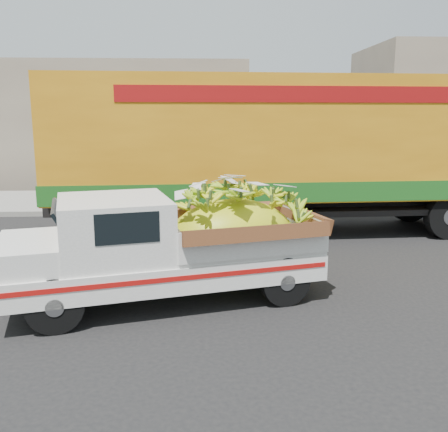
{
  "coord_description": "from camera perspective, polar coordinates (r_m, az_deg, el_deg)",
  "views": [
    {
      "loc": [
        -0.91,
        -8.06,
        2.91
      ],
      "look_at": [
        -0.5,
        0.45,
        1.18
      ],
      "focal_mm": 40.0,
      "sensor_mm": 36.0,
      "label": 1
    }
  ],
  "objects": [
    {
      "name": "ground",
      "position": [
        8.62,
        3.51,
        -8.29
      ],
      "size": [
        100.0,
        100.0,
        0.0
      ],
      "primitive_type": "plane",
      "color": "black",
      "rests_on": "ground"
    },
    {
      "name": "curb",
      "position": [
        14.93,
        0.79,
        0.53
      ],
      "size": [
        60.0,
        0.25,
        0.15
      ],
      "primitive_type": "cube",
      "color": "gray",
      "rests_on": "ground"
    },
    {
      "name": "building_left",
      "position": [
        23.72,
        -20.46,
        9.78
      ],
      "size": [
        18.0,
        6.0,
        5.0
      ],
      "primitive_type": "cube",
      "color": "gray",
      "rests_on": "ground"
    },
    {
      "name": "semi_trailer",
      "position": [
        12.44,
        8.37,
        7.72
      ],
      "size": [
        12.04,
        3.16,
        3.8
      ],
      "rotation": [
        0.0,
        0.0,
        0.05
      ],
      "color": "black",
      "rests_on": "ground"
    },
    {
      "name": "sidewalk",
      "position": [
        16.99,
        0.35,
        1.86
      ],
      "size": [
        60.0,
        4.0,
        0.14
      ],
      "primitive_type": "cube",
      "color": "gray",
      "rests_on": "ground"
    },
    {
      "name": "pickup_truck",
      "position": [
        7.96,
        -4.19,
        -3.12
      ],
      "size": [
        5.12,
        2.92,
        1.69
      ],
      "rotation": [
        0.0,
        0.0,
        0.26
      ],
      "color": "black",
      "rests_on": "ground"
    }
  ]
}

